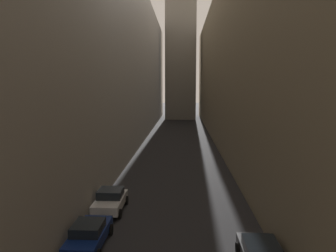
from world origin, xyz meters
TOP-DOWN VIEW (x-y plane):
  - ground_plane at (0.00, 48.00)m, footprint 264.00×264.00m
  - building_block_left at (-13.02, 50.00)m, footprint 15.03×108.00m
  - building_block_right at (11.34, 50.00)m, footprint 11.67×108.00m
  - clock_tower at (0.00, 92.99)m, footprint 8.75×8.75m
  - parked_car_left_third at (-4.40, 18.73)m, footprint 1.90×4.42m
  - parked_car_left_far at (-4.40, 24.17)m, footprint 2.03×3.99m

SIDE VIEW (x-z plane):
  - ground_plane at x=0.00m, z-range 0.00..0.00m
  - parked_car_left_third at x=-4.40m, z-range 0.02..1.44m
  - parked_car_left_far at x=-4.40m, z-range 0.01..1.51m
  - building_block_right at x=11.34m, z-range 0.00..23.15m
  - building_block_left at x=-13.02m, z-range 0.00..24.43m
  - clock_tower at x=0.00m, z-range 1.05..56.01m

